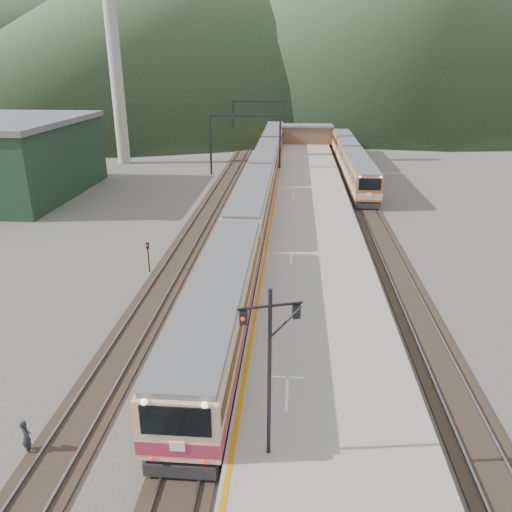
# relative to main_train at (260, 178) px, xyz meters

# --- Properties ---
(track_main) EXTENTS (2.60, 200.00, 0.23)m
(track_main) POSITION_rel_main_train_xyz_m (0.00, -3.75, -2.04)
(track_main) COLOR black
(track_main) RESTS_ON ground
(track_far) EXTENTS (2.60, 200.00, 0.23)m
(track_far) POSITION_rel_main_train_xyz_m (-5.00, -3.75, -2.04)
(track_far) COLOR black
(track_far) RESTS_ON ground
(track_second) EXTENTS (2.60, 200.00, 0.23)m
(track_second) POSITION_rel_main_train_xyz_m (11.50, -3.75, -2.04)
(track_second) COLOR black
(track_second) RESTS_ON ground
(platform) EXTENTS (8.00, 100.00, 1.00)m
(platform) POSITION_rel_main_train_xyz_m (5.60, -5.75, -1.60)
(platform) COLOR gray
(platform) RESTS_ON ground
(gantry_near) EXTENTS (9.55, 0.25, 8.00)m
(gantry_near) POSITION_rel_main_train_xyz_m (-2.85, 11.25, 3.48)
(gantry_near) COLOR black
(gantry_near) RESTS_ON ground
(gantry_far) EXTENTS (9.55, 0.25, 8.00)m
(gantry_far) POSITION_rel_main_train_xyz_m (-2.85, 36.25, 3.48)
(gantry_far) COLOR black
(gantry_far) RESTS_ON ground
(warehouse) EXTENTS (14.50, 20.50, 8.60)m
(warehouse) POSITION_rel_main_train_xyz_m (-28.00, -1.75, 2.21)
(warehouse) COLOR black
(warehouse) RESTS_ON ground
(smokestack) EXTENTS (1.80, 1.80, 30.00)m
(smokestack) POSITION_rel_main_train_xyz_m (-22.00, 18.25, 12.90)
(smokestack) COLOR #9E998E
(smokestack) RESTS_ON ground
(station_shed) EXTENTS (9.40, 4.40, 3.10)m
(station_shed) POSITION_rel_main_train_xyz_m (5.60, 34.25, 0.47)
(station_shed) COLOR brown
(station_shed) RESTS_ON platform
(hill_a) EXTENTS (180.00, 180.00, 60.00)m
(hill_a) POSITION_rel_main_train_xyz_m (-40.00, 146.25, 27.90)
(hill_a) COLOR #284024
(hill_a) RESTS_ON ground
(hill_b) EXTENTS (220.00, 220.00, 75.00)m
(hill_b) POSITION_rel_main_train_xyz_m (30.00, 186.25, 35.40)
(hill_b) COLOR #284024
(hill_b) RESTS_ON ground
(hill_d) EXTENTS (200.00, 200.00, 55.00)m
(hill_d) POSITION_rel_main_train_xyz_m (-120.00, 196.25, 25.40)
(hill_d) COLOR #284024
(hill_d) RESTS_ON ground
(main_train) EXTENTS (3.07, 84.06, 3.75)m
(main_train) POSITION_rel_main_train_xyz_m (0.00, 0.00, 0.00)
(main_train) COLOR tan
(main_train) RESTS_ON track_main
(second_train) EXTENTS (2.74, 37.31, 3.34)m
(second_train) POSITION_rel_main_train_xyz_m (11.50, 13.28, -0.20)
(second_train) COLOR #A9642F
(second_train) RESTS_ON track_second
(signal_mast) EXTENTS (2.11, 0.80, 6.62)m
(signal_mast) POSITION_rel_main_train_xyz_m (3.20, -41.28, 2.95)
(signal_mast) COLOR black
(signal_mast) RESTS_ON platform
(short_signal_b) EXTENTS (0.22, 0.16, 2.27)m
(short_signal_b) POSITION_rel_main_train_xyz_m (-2.11, -13.20, -0.64)
(short_signal_b) COLOR black
(short_signal_b) RESTS_ON ground
(short_signal_c) EXTENTS (0.27, 0.24, 2.27)m
(short_signal_c) POSITION_rel_main_train_xyz_m (-6.58, -22.74, -0.64)
(short_signal_c) COLOR black
(short_signal_c) RESTS_ON ground
(worker) EXTENTS (0.66, 0.64, 1.53)m
(worker) POSITION_rel_main_train_xyz_m (-6.28, -40.96, -1.34)
(worker) COLOR #1F212A
(worker) RESTS_ON ground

